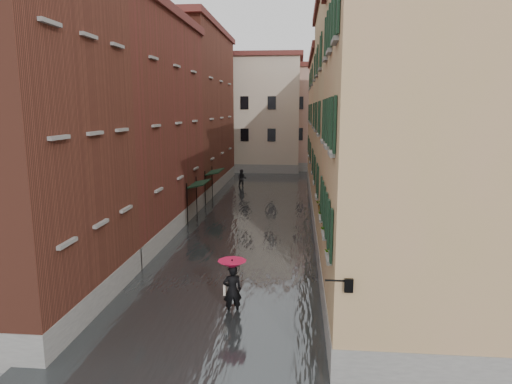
% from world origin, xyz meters
% --- Properties ---
extents(ground, '(120.00, 120.00, 0.00)m').
position_xyz_m(ground, '(0.00, 0.00, 0.00)').
color(ground, '#5A5A5D').
rests_on(ground, ground).
extents(floodwater, '(10.00, 60.00, 0.20)m').
position_xyz_m(floodwater, '(0.00, 13.00, 0.10)').
color(floodwater, '#404447').
rests_on(floodwater, ground).
extents(building_left_near, '(6.00, 8.00, 13.00)m').
position_xyz_m(building_left_near, '(-7.00, -2.00, 6.50)').
color(building_left_near, brown).
rests_on(building_left_near, ground).
extents(building_left_mid, '(6.00, 14.00, 12.50)m').
position_xyz_m(building_left_mid, '(-7.00, 9.00, 6.25)').
color(building_left_mid, maroon).
rests_on(building_left_mid, ground).
extents(building_left_far, '(6.00, 16.00, 14.00)m').
position_xyz_m(building_left_far, '(-7.00, 24.00, 7.00)').
color(building_left_far, brown).
rests_on(building_left_far, ground).
extents(building_right_near, '(6.00, 8.00, 11.50)m').
position_xyz_m(building_right_near, '(7.00, -2.00, 5.75)').
color(building_right_near, tan).
rests_on(building_right_near, ground).
extents(building_right_mid, '(6.00, 14.00, 13.00)m').
position_xyz_m(building_right_mid, '(7.00, 9.00, 6.50)').
color(building_right_mid, tan).
rests_on(building_right_mid, ground).
extents(building_right_far, '(6.00, 16.00, 11.50)m').
position_xyz_m(building_right_far, '(7.00, 24.00, 5.75)').
color(building_right_far, tan).
rests_on(building_right_far, ground).
extents(building_end_cream, '(12.00, 9.00, 13.00)m').
position_xyz_m(building_end_cream, '(-3.00, 38.00, 6.50)').
color(building_end_cream, '#B6A390').
rests_on(building_end_cream, ground).
extents(building_end_pink, '(10.00, 9.00, 12.00)m').
position_xyz_m(building_end_pink, '(6.00, 40.00, 6.00)').
color(building_end_pink, tan).
rests_on(building_end_pink, ground).
extents(awning_near, '(1.09, 2.74, 2.80)m').
position_xyz_m(awning_near, '(-3.49, 11.89, 2.46)').
color(awning_near, black).
rests_on(awning_near, ground).
extents(awning_far, '(1.09, 2.90, 2.80)m').
position_xyz_m(awning_far, '(-3.49, 17.56, 2.46)').
color(awning_far, black).
rests_on(awning_far, ground).
extents(wall_lantern, '(0.71, 0.22, 0.35)m').
position_xyz_m(wall_lantern, '(4.33, -6.00, 3.01)').
color(wall_lantern, black).
rests_on(wall_lantern, ground).
extents(window_planters, '(0.59, 7.84, 0.84)m').
position_xyz_m(window_planters, '(4.12, -0.68, 3.51)').
color(window_planters, '#945C30').
rests_on(window_planters, ground).
extents(pedestrian_main, '(1.05, 1.05, 2.06)m').
position_xyz_m(pedestrian_main, '(0.72, -1.73, 1.28)').
color(pedestrian_main, black).
rests_on(pedestrian_main, ground).
extents(pedestrian_far, '(0.97, 0.81, 1.79)m').
position_xyz_m(pedestrian_far, '(-2.23, 24.76, 0.89)').
color(pedestrian_far, black).
rests_on(pedestrian_far, ground).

